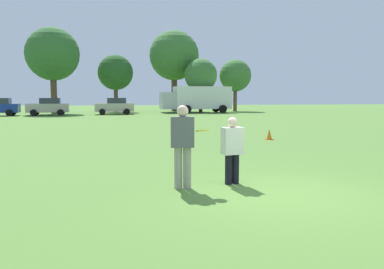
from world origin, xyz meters
TOP-DOWN VIEW (x-y plane):
  - ground_plane at (0.00, 0.00)m, footprint 165.85×165.85m
  - player_thrower at (-1.79, 0.96)m, footprint 0.54×0.37m
  - player_defender at (-0.64, 1.16)m, footprint 0.50×0.35m
  - frisbee at (-1.41, 0.80)m, footprint 0.27×0.27m
  - traffic_cone at (3.75, 9.49)m, footprint 0.32×0.32m
  - parked_car_mid_right at (-9.87, 35.58)m, footprint 4.29×2.39m
  - parked_car_near_right at (-3.08, 36.50)m, footprint 4.29×2.39m
  - box_truck at (6.81, 39.09)m, footprint 8.62×3.30m
  - tree_west_oak at (-9.95, 40.22)m, footprint 6.07×6.07m
  - tree_west_maple at (-2.87, 43.78)m, footprint 4.48×4.48m
  - tree_center_elm at (4.89, 44.78)m, footprint 6.62×6.62m
  - tree_east_birch at (7.62, 40.71)m, footprint 4.12×4.12m
  - tree_east_oak at (12.87, 42.93)m, footprint 4.24×4.24m

SIDE VIEW (x-z plane):
  - ground_plane at x=0.00m, z-range 0.00..0.00m
  - traffic_cone at x=3.75m, z-range -0.01..0.47m
  - player_defender at x=-0.64m, z-range 0.08..1.58m
  - parked_car_mid_right at x=-9.87m, z-range 0.01..1.83m
  - parked_car_near_right at x=-3.08m, z-range 0.01..1.83m
  - player_thrower at x=-1.79m, z-range 0.11..1.88m
  - frisbee at x=-1.41m, z-range 1.21..1.29m
  - box_truck at x=6.81m, z-range 0.16..3.34m
  - tree_east_birch at x=7.62m, z-range 1.26..7.95m
  - tree_east_oak at x=12.87m, z-range 1.29..8.19m
  - tree_west_maple at x=-2.87m, z-range 1.37..8.64m
  - tree_west_oak at x=-9.95m, z-range 1.85..11.72m
  - tree_center_elm at x=4.89m, z-range 2.02..12.77m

